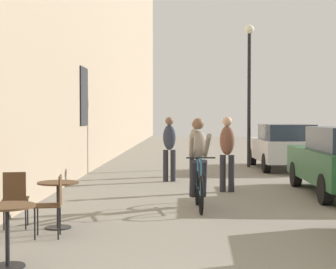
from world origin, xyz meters
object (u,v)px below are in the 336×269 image
at_px(cafe_chair_mid_toward_wall, 53,201).
at_px(cafe_table_near, 7,222).
at_px(cafe_chair_mid_toward_street, 15,196).
at_px(cyclist_on_bicycle, 199,165).
at_px(cafe_table_mid, 58,195).
at_px(parked_car_third, 283,146).
at_px(pedestrian_near, 227,150).
at_px(street_lamp, 249,77).
at_px(pedestrian_far, 195,145).
at_px(pedestrian_mid, 169,145).

bearing_deg(cafe_chair_mid_toward_wall, cafe_table_near, -95.40).
xyz_separation_m(cafe_table_near, cafe_chair_mid_toward_street, (-0.58, 2.11, -0.00)).
bearing_deg(cafe_chair_mid_toward_street, cyclist_on_bicycle, 34.98).
xyz_separation_m(cafe_table_mid, cyclist_on_bicycle, (2.23, 1.94, 0.29)).
distance_m(cafe_chair_mid_toward_street, parked_car_third, 11.45).
xyz_separation_m(cafe_table_mid, pedestrian_near, (2.95, 4.15, 0.46)).
bearing_deg(street_lamp, pedestrian_far, -124.62).
bearing_deg(street_lamp, parked_car_third, -29.93).
relative_size(pedestrian_far, parked_car_third, 0.38).
relative_size(cafe_chair_mid_toward_wall, pedestrian_near, 0.51).
relative_size(cafe_table_near, pedestrian_mid, 0.42).
bearing_deg(cafe_chair_mid_toward_street, cafe_table_mid, 6.57).
height_order(pedestrian_mid, street_lamp, street_lamp).
bearing_deg(pedestrian_near, cafe_chair_mid_toward_street, -130.45).
xyz_separation_m(pedestrian_near, street_lamp, (1.25, 6.19, 2.13)).
bearing_deg(pedestrian_mid, pedestrian_near, -54.93).
xyz_separation_m(cafe_chair_mid_toward_street, parked_car_third, (5.92, 9.80, 0.26)).
bearing_deg(parked_car_third, cafe_table_mid, -118.45).
relative_size(cafe_table_near, cafe_chair_mid_toward_wall, 0.81).
relative_size(cafe_table_mid, pedestrian_near, 0.41).
bearing_deg(cafe_chair_mid_toward_street, pedestrian_near, 49.55).
xyz_separation_m(pedestrian_mid, pedestrian_far, (0.73, 1.46, -0.07)).
bearing_deg(cafe_chair_mid_toward_street, pedestrian_mid, 70.35).
relative_size(pedestrian_near, parked_car_third, 0.41).
relative_size(cafe_chair_mid_toward_street, pedestrian_mid, 0.51).
bearing_deg(pedestrian_near, cafe_table_mid, -125.44).
bearing_deg(pedestrian_near, parked_car_third, 67.43).
distance_m(pedestrian_near, parked_car_third, 6.04).
xyz_separation_m(cyclist_on_bicycle, parked_car_third, (3.04, 7.79, -0.03)).
bearing_deg(street_lamp, cafe_chair_mid_toward_wall, -110.59).
height_order(cafe_table_near, cafe_table_mid, same).
xyz_separation_m(cafe_table_mid, pedestrian_mid, (1.57, 6.12, 0.46)).
height_order(cafe_chair_mid_toward_street, pedestrian_near, pedestrian_near).
bearing_deg(cyclist_on_bicycle, cafe_table_mid, -139.00).
bearing_deg(cyclist_on_bicycle, parked_car_third, 68.68).
distance_m(pedestrian_mid, street_lamp, 5.41).
xyz_separation_m(pedestrian_near, pedestrian_mid, (-1.39, 1.97, -0.00)).
relative_size(pedestrian_far, street_lamp, 0.33).
distance_m(pedestrian_near, pedestrian_mid, 2.41).
bearing_deg(parked_car_third, cafe_table_near, -114.15).
distance_m(pedestrian_near, pedestrian_far, 3.49).
bearing_deg(cyclist_on_bicycle, pedestrian_far, 89.41).
bearing_deg(pedestrian_far, pedestrian_near, -79.09).
relative_size(cafe_table_mid, cyclist_on_bicycle, 0.41).
bearing_deg(parked_car_third, cafe_chair_mid_toward_wall, -116.63).
bearing_deg(cafe_chair_mid_toward_street, cafe_chair_mid_toward_wall, -37.74).
bearing_deg(parked_car_third, cyclist_on_bicycle, -111.32).
height_order(cafe_chair_mid_toward_wall, pedestrian_far, pedestrian_far).
height_order(cafe_table_near, pedestrian_near, pedestrian_near).
relative_size(cafe_table_mid, street_lamp, 0.15).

